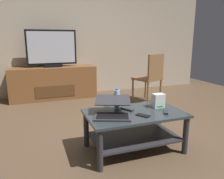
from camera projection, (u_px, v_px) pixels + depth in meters
name	position (u px, v px, depth m)	size (l,w,h in m)	color
ground_plane	(113.00, 139.00, 2.71)	(7.68, 7.68, 0.00)	brown
back_wall	(72.00, 30.00, 4.77)	(6.40, 0.12, 2.80)	#B2A38C
coffee_table	(134.00, 124.00, 2.41)	(1.05, 0.63, 0.44)	#2D383D
media_cabinet	(54.00, 83.00, 4.55)	(1.71, 0.52, 0.66)	brown
television	(52.00, 49.00, 4.38)	(0.98, 0.20, 0.73)	black
dining_chair	(150.00, 76.00, 4.16)	(0.57, 0.57, 0.94)	brown
laptop	(113.00, 110.00, 2.26)	(0.49, 0.51, 0.17)	#333338
router_box	(158.00, 101.00, 2.53)	(0.13, 0.10, 0.16)	white
water_bottle_near	(117.00, 99.00, 2.46)	(0.06, 0.06, 0.24)	silver
cell_phone	(143.00, 115.00, 2.26)	(0.07, 0.14, 0.01)	black
tv_remote	(166.00, 112.00, 2.36)	(0.04, 0.16, 0.02)	#2D2D30
soundbar_remote	(127.00, 109.00, 2.44)	(0.04, 0.16, 0.02)	#2D2D30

